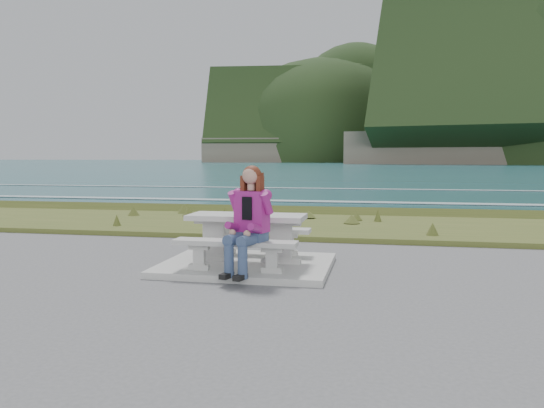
# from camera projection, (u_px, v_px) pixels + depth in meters

# --- Properties ---
(concrete_slab) EXTENTS (2.60, 2.10, 0.10)m
(concrete_slab) POSITION_uv_depth(u_px,v_px,m) (247.00, 265.00, 8.30)
(concrete_slab) COLOR #A8A7A2
(concrete_slab) RESTS_ON ground
(picnic_table) EXTENTS (1.80, 0.75, 0.75)m
(picnic_table) POSITION_uv_depth(u_px,v_px,m) (247.00, 225.00, 8.25)
(picnic_table) COLOR #A8A7A2
(picnic_table) RESTS_ON concrete_slab
(bench_landward) EXTENTS (1.80, 0.35, 0.45)m
(bench_landward) POSITION_uv_depth(u_px,v_px,m) (235.00, 247.00, 7.59)
(bench_landward) COLOR #A8A7A2
(bench_landward) RESTS_ON concrete_slab
(bench_seaward) EXTENTS (1.80, 0.35, 0.45)m
(bench_seaward) POSITION_uv_depth(u_px,v_px,m) (257.00, 234.00, 8.95)
(bench_seaward) COLOR #A8A7A2
(bench_seaward) RESTS_ON concrete_slab
(grass_verge) EXTENTS (160.00, 4.50, 0.22)m
(grass_verge) POSITION_uv_depth(u_px,v_px,m) (296.00, 227.00, 13.19)
(grass_verge) COLOR #3B4F1D
(grass_verge) RESTS_ON ground
(shore_drop) EXTENTS (160.00, 0.80, 2.20)m
(shore_drop) POSITION_uv_depth(u_px,v_px,m) (311.00, 215.00, 16.02)
(shore_drop) COLOR brown
(shore_drop) RESTS_ON ground
(ocean) EXTENTS (1600.00, 1600.00, 0.09)m
(ocean) POSITION_uv_depth(u_px,v_px,m) (346.00, 214.00, 32.95)
(ocean) COLOR #20535B
(ocean) RESTS_ON ground
(seated_woman) EXTENTS (0.62, 0.86, 1.52)m
(seated_woman) POSITION_uv_depth(u_px,v_px,m) (246.00, 235.00, 7.39)
(seated_woman) COLOR navy
(seated_woman) RESTS_ON concrete_slab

